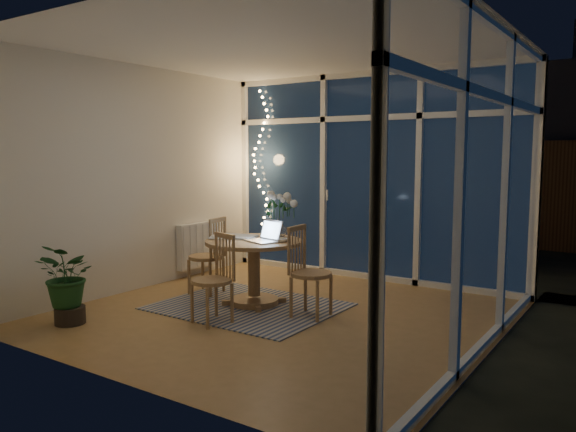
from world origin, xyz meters
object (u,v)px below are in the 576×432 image
object	(u,v)px
potted_plant	(69,284)
chair_right	(311,272)
dining_table	(254,272)
chair_left	(206,255)
chair_front	(212,279)
laptop	(262,230)
flower_vase	(279,227)

from	to	relation	value
potted_plant	chair_right	bearing A→B (deg)	39.21
dining_table	chair_right	distance (m)	0.75
chair_left	chair_front	world-z (taller)	chair_left
chair_right	potted_plant	bearing A→B (deg)	125.99
chair_right	chair_front	bearing A→B (deg)	132.40
chair_right	laptop	bearing A→B (deg)	87.10
dining_table	laptop	world-z (taller)	laptop
dining_table	chair_left	distance (m)	0.75
chair_right	flower_vase	bearing A→B (deg)	56.06
chair_left	flower_vase	distance (m)	0.93
dining_table	chair_front	size ratio (longest dim) A/B	1.19
chair_front	chair_right	bearing A→B (deg)	61.35
dining_table	laptop	distance (m)	0.49
potted_plant	flower_vase	bearing A→B (deg)	58.73
chair_left	chair_right	xyz separation A→B (m)	(1.47, -0.13, 0.01)
chair_right	potted_plant	size ratio (longest dim) A/B	1.19
dining_table	chair_right	xyz separation A→B (m)	(0.74, -0.05, 0.11)
dining_table	laptop	size ratio (longest dim) A/B	3.09
laptop	potted_plant	size ratio (longest dim) A/B	0.43
chair_front	flower_vase	size ratio (longest dim) A/B	4.05
dining_table	laptop	xyz separation A→B (m)	(0.14, -0.06, 0.46)
dining_table	potted_plant	world-z (taller)	potted_plant
chair_right	chair_front	size ratio (longest dim) A/B	1.06
dining_table	chair_front	xyz separation A→B (m)	(0.07, -0.74, 0.08)
laptop	flower_vase	bearing A→B (deg)	118.51
laptop	flower_vase	distance (m)	0.40
chair_left	chair_right	world-z (taller)	chair_right
chair_right	laptop	distance (m)	0.69
flower_vase	chair_left	bearing A→B (deg)	-162.14
chair_left	potted_plant	distance (m)	1.59
chair_left	flower_vase	bearing A→B (deg)	98.39
flower_vase	chair_front	bearing A→B (deg)	-90.83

